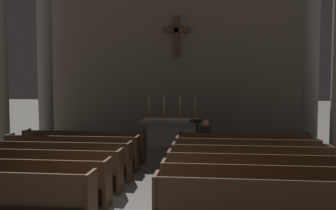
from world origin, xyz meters
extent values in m
cube|color=#422B19|center=(-0.54, -0.02, 0.47)|extent=(0.06, 0.50, 0.95)
cube|color=#422B19|center=(-2.34, 0.99, 0.42)|extent=(3.55, 0.40, 0.05)
cube|color=#422B19|center=(-2.34, 0.77, 0.70)|extent=(3.55, 0.05, 0.50)
cube|color=#422B19|center=(-2.34, 1.17, 0.20)|extent=(3.55, 0.04, 0.40)
cube|color=#422B19|center=(-0.54, 0.97, 0.47)|extent=(0.06, 0.50, 0.95)
cube|color=#422B19|center=(-2.34, 1.99, 0.42)|extent=(3.55, 0.40, 0.05)
cube|color=#422B19|center=(-2.34, 1.76, 0.70)|extent=(3.55, 0.05, 0.50)
cube|color=#422B19|center=(-2.34, 2.17, 0.20)|extent=(3.55, 0.04, 0.40)
cube|color=#422B19|center=(-0.54, 1.97, 0.47)|extent=(0.06, 0.50, 0.95)
cube|color=#422B19|center=(-2.34, 2.98, 0.42)|extent=(3.55, 0.40, 0.05)
cube|color=#422B19|center=(-2.34, 2.76, 0.70)|extent=(3.55, 0.05, 0.50)
cube|color=#422B19|center=(-2.34, 3.16, 0.20)|extent=(3.55, 0.04, 0.40)
cube|color=#422B19|center=(-0.54, 2.96, 0.47)|extent=(0.06, 0.50, 0.95)
cube|color=#422B19|center=(-2.34, 3.98, 0.42)|extent=(3.55, 0.40, 0.05)
cube|color=#422B19|center=(-2.34, 3.75, 0.70)|extent=(3.55, 0.05, 0.50)
cube|color=#422B19|center=(-2.34, 4.16, 0.20)|extent=(3.55, 0.04, 0.40)
cube|color=#422B19|center=(-0.54, 3.96, 0.47)|extent=(0.06, 0.50, 0.95)
cube|color=#422B19|center=(-4.14, 3.96, 0.47)|extent=(0.06, 0.50, 0.95)
cube|color=#422B19|center=(-2.34, 4.97, 0.42)|extent=(3.55, 0.40, 0.05)
cube|color=#422B19|center=(-2.34, 4.75, 0.70)|extent=(3.55, 0.05, 0.50)
cube|color=#422B19|center=(-2.34, 5.15, 0.20)|extent=(3.55, 0.04, 0.40)
cube|color=#422B19|center=(-0.54, 4.95, 0.47)|extent=(0.06, 0.50, 0.95)
cube|color=#422B19|center=(-4.14, 4.95, 0.47)|extent=(0.06, 0.50, 0.95)
cube|color=#422B19|center=(2.34, 0.00, 0.42)|extent=(3.55, 0.40, 0.05)
cube|color=#422B19|center=(2.34, -0.23, 0.70)|extent=(3.55, 0.05, 0.50)
cube|color=#422B19|center=(0.54, -0.02, 0.47)|extent=(0.06, 0.50, 0.95)
cube|color=#422B19|center=(2.34, 0.99, 0.42)|extent=(3.55, 0.40, 0.05)
cube|color=#422B19|center=(2.34, 0.77, 0.70)|extent=(3.55, 0.05, 0.50)
cube|color=#422B19|center=(2.34, 1.17, 0.20)|extent=(3.55, 0.04, 0.40)
cube|color=#422B19|center=(0.54, 0.97, 0.47)|extent=(0.06, 0.50, 0.95)
cube|color=#422B19|center=(2.34, 1.99, 0.42)|extent=(3.55, 0.40, 0.05)
cube|color=#422B19|center=(2.34, 1.76, 0.70)|extent=(3.55, 0.05, 0.50)
cube|color=#422B19|center=(2.34, 2.17, 0.20)|extent=(3.55, 0.04, 0.40)
cube|color=#422B19|center=(0.54, 1.97, 0.47)|extent=(0.06, 0.50, 0.95)
cube|color=#422B19|center=(2.34, 2.98, 0.42)|extent=(3.55, 0.40, 0.05)
cube|color=#422B19|center=(2.34, 2.76, 0.70)|extent=(3.55, 0.05, 0.50)
cube|color=#422B19|center=(2.34, 3.16, 0.20)|extent=(3.55, 0.04, 0.40)
cube|color=#422B19|center=(0.54, 2.96, 0.47)|extent=(0.06, 0.50, 0.95)
cube|color=#422B19|center=(4.14, 2.96, 0.47)|extent=(0.06, 0.50, 0.95)
cube|color=#422B19|center=(2.34, 3.98, 0.42)|extent=(3.55, 0.40, 0.05)
cube|color=#422B19|center=(2.34, 3.75, 0.70)|extent=(3.55, 0.05, 0.50)
cube|color=#422B19|center=(2.34, 4.16, 0.20)|extent=(3.55, 0.04, 0.40)
cube|color=#422B19|center=(0.54, 3.96, 0.47)|extent=(0.06, 0.50, 0.95)
cube|color=#422B19|center=(4.14, 3.96, 0.47)|extent=(0.06, 0.50, 0.95)
cube|color=#422B19|center=(2.34, 4.97, 0.42)|extent=(3.55, 0.40, 0.05)
cube|color=#422B19|center=(2.34, 4.75, 0.70)|extent=(3.55, 0.05, 0.50)
cube|color=#422B19|center=(2.34, 5.15, 0.20)|extent=(3.55, 0.04, 0.40)
cube|color=#422B19|center=(0.54, 4.95, 0.47)|extent=(0.06, 0.50, 0.95)
cube|color=#422B19|center=(4.14, 4.95, 0.47)|extent=(0.06, 0.50, 0.95)
cube|color=#9E998E|center=(-4.99, 4.95, 0.10)|extent=(0.78, 0.78, 0.20)
cube|color=#9E998E|center=(-4.99, 8.24, 0.10)|extent=(0.78, 0.78, 0.20)
cylinder|color=#9E998E|center=(-4.99, 8.24, 3.19)|extent=(0.56, 0.56, 6.38)
cube|color=#9E998E|center=(4.99, 8.24, 0.10)|extent=(0.78, 0.78, 0.20)
cylinder|color=#9E998E|center=(4.99, 8.24, 3.19)|extent=(0.56, 0.56, 6.38)
cube|color=#A8A399|center=(0.00, 7.92, 0.44)|extent=(1.76, 0.72, 0.88)
cube|color=#A8A399|center=(0.00, 7.92, 0.94)|extent=(2.20, 0.90, 0.12)
cube|color=silver|center=(0.00, 7.92, 1.00)|extent=(2.09, 0.86, 0.01)
cylinder|color=#B79338|center=(-0.85, 7.92, 1.02)|extent=(0.16, 0.16, 0.02)
cylinder|color=#B79338|center=(-0.85, 7.92, 1.23)|extent=(0.07, 0.07, 0.44)
cylinder|color=silver|center=(-0.85, 7.92, 1.63)|extent=(0.04, 0.04, 0.36)
cylinder|color=#B79338|center=(-0.30, 7.92, 1.02)|extent=(0.16, 0.16, 0.02)
cylinder|color=#B79338|center=(-0.30, 7.92, 1.23)|extent=(0.07, 0.07, 0.44)
cylinder|color=silver|center=(-0.30, 7.92, 1.63)|extent=(0.04, 0.04, 0.36)
cylinder|color=#B79338|center=(0.30, 7.92, 1.02)|extent=(0.16, 0.16, 0.02)
cylinder|color=#B79338|center=(0.30, 7.92, 1.23)|extent=(0.07, 0.07, 0.44)
cylinder|color=silver|center=(0.30, 7.92, 1.63)|extent=(0.04, 0.04, 0.36)
cylinder|color=#B79338|center=(0.85, 7.92, 1.02)|extent=(0.16, 0.16, 0.02)
cylinder|color=#B79338|center=(0.85, 7.92, 1.23)|extent=(0.07, 0.07, 0.44)
cylinder|color=silver|center=(0.85, 7.92, 1.63)|extent=(0.04, 0.04, 0.36)
cube|color=gray|center=(0.00, 9.89, 3.84)|extent=(10.87, 0.25, 7.69)
cube|color=brown|center=(0.00, 9.67, 4.23)|extent=(0.20, 0.20, 1.65)
cube|color=brown|center=(0.00, 9.67, 4.48)|extent=(1.06, 0.20, 0.20)
cylinder|color=#422B19|center=(0.97, 6.72, 0.02)|extent=(0.36, 0.36, 0.04)
cylinder|color=#422B19|center=(0.97, 6.72, 0.53)|extent=(0.10, 0.10, 1.05)
cube|color=#422B19|center=(0.97, 6.72, 1.08)|extent=(0.44, 0.31, 0.15)
cube|color=#26262B|center=(1.27, 5.15, 0.23)|extent=(0.24, 0.14, 0.45)
cube|color=#26262B|center=(1.27, 5.02, 0.51)|extent=(0.28, 0.36, 0.12)
cube|color=black|center=(1.27, 4.89, 0.84)|extent=(0.32, 0.20, 0.54)
sphere|color=tan|center=(1.27, 4.89, 1.22)|extent=(0.20, 0.20, 0.20)
camera|label=1|loc=(1.39, -5.98, 2.45)|focal=40.73mm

